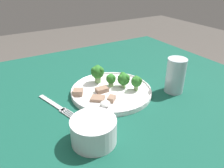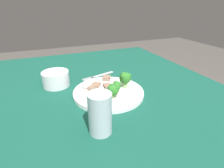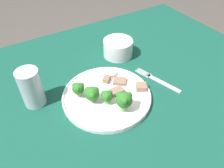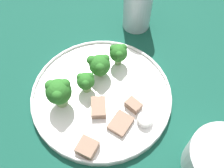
{
  "view_description": "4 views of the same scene",
  "coord_description": "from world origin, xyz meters",
  "views": [
    {
      "loc": [
        0.3,
        0.6,
        1.14
      ],
      "look_at": [
        -0.06,
        -0.0,
        0.76
      ],
      "focal_mm": 35.0,
      "sensor_mm": 36.0,
      "label": 1
    },
    {
      "loc": [
        -0.64,
        0.24,
        1.09
      ],
      "look_at": [
        -0.05,
        -0.0,
        0.78
      ],
      "focal_mm": 28.0,
      "sensor_mm": 36.0,
      "label": 2
    },
    {
      "loc": [
        -0.29,
        -0.42,
        1.25
      ],
      "look_at": [
        -0.03,
        0.01,
        0.79
      ],
      "focal_mm": 35.0,
      "sensor_mm": 36.0,
      "label": 3
    },
    {
      "loc": [
        0.23,
        0.01,
        1.21
      ],
      "look_at": [
        -0.06,
        0.04,
        0.77
      ],
      "focal_mm": 42.0,
      "sensor_mm": 36.0,
      "label": 4
    }
  ],
  "objects": [
    {
      "name": "broccoli_floret_center_left",
      "position": [
        -0.06,
        -0.01,
        0.78
      ],
      "size": [
        0.04,
        0.04,
        0.05
      ],
      "color": "#7FA866",
      "rests_on": "dinner_plate"
    },
    {
      "name": "dinner_plate",
      "position": [
        -0.05,
        0.01,
        0.75
      ],
      "size": [
        0.29,
        0.29,
        0.02
      ],
      "color": "white",
      "rests_on": "table"
    },
    {
      "name": "meat_slice_middle_slice",
      "position": [
        -0.01,
        0.08,
        0.76
      ],
      "size": [
        0.04,
        0.04,
        0.02
      ],
      "color": "#846651",
      "rests_on": "dinner_plate"
    },
    {
      "name": "cream_bowl",
      "position": [
        0.12,
        0.21,
        0.77
      ],
      "size": [
        0.12,
        0.12,
        0.07
      ],
      "color": "silver",
      "rests_on": "table"
    },
    {
      "name": "broccoli_floret_front_left",
      "position": [
        -0.03,
        -0.07,
        0.79
      ],
      "size": [
        0.05,
        0.05,
        0.07
      ],
      "color": "#7FA866",
      "rests_on": "dinner_plate"
    },
    {
      "name": "drinking_glass",
      "position": [
        -0.25,
        0.12,
        0.79
      ],
      "size": [
        0.07,
        0.07,
        0.13
      ],
      "color": "#B2C1CC",
      "rests_on": "table"
    },
    {
      "name": "meat_slice_edge_slice",
      "position": [
        0.02,
        0.05,
        0.76
      ],
      "size": [
        0.06,
        0.06,
        0.01
      ],
      "color": "#846651",
      "rests_on": "dinner_plate"
    },
    {
      "name": "fork",
      "position": [
        0.15,
        -0.01,
        0.74
      ],
      "size": [
        0.07,
        0.18,
        0.0
      ],
      "color": "#B2B2B7",
      "rests_on": "table"
    },
    {
      "name": "meat_slice_rear_slice",
      "position": [
        0.07,
        -0.02,
        0.76
      ],
      "size": [
        0.05,
        0.05,
        0.02
      ],
      "color": "#846651",
      "rests_on": "dinner_plate"
    },
    {
      "name": "sauce_dollop",
      "position": [
        0.02,
        0.09,
        0.76
      ],
      "size": [
        0.03,
        0.03,
        0.02
      ],
      "color": "white",
      "rests_on": "dinner_plate"
    },
    {
      "name": "table",
      "position": [
        0.0,
        0.0,
        0.65
      ],
      "size": [
        1.27,
        1.03,
        0.74
      ],
      "color": "#114738",
      "rests_on": "ground_plane"
    },
    {
      "name": "broccoli_floret_back_left",
      "position": [
        -0.1,
        0.02,
        0.78
      ],
      "size": [
        0.05,
        0.05,
        0.05
      ],
      "color": "#7FA866",
      "rests_on": "dinner_plate"
    },
    {
      "name": "broccoli_floret_near_rim_left",
      "position": [
        -0.12,
        0.06,
        0.78
      ],
      "size": [
        0.04,
        0.04,
        0.05
      ],
      "color": "#7FA866",
      "rests_on": "dinner_plate"
    },
    {
      "name": "meat_slice_front_slice",
      "position": [
        -0.01,
        0.01,
        0.76
      ],
      "size": [
        0.04,
        0.03,
        0.02
      ],
      "color": "#846651",
      "rests_on": "dinner_plate"
    }
  ]
}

